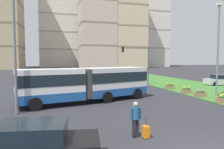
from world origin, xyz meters
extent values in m
cube|color=white|center=(-0.48, 12.15, 1.73)|extent=(6.49, 4.30, 2.55)
cube|color=#1E519E|center=(-0.48, 12.15, 0.80)|extent=(6.51, 4.33, 0.70)
cube|color=#19232D|center=(-0.48, 12.15, 2.15)|extent=(6.54, 4.35, 0.90)
cube|color=white|center=(-6.34, 10.52, 1.73)|extent=(5.62, 3.56, 2.55)
cube|color=#1E519E|center=(-6.34, 10.52, 0.80)|extent=(5.64, 3.58, 0.70)
cube|color=#19232D|center=(-6.34, 10.52, 2.15)|extent=(5.66, 3.61, 0.90)
cylinder|color=#383838|center=(-3.32, 11.18, 1.72)|extent=(2.40, 2.40, 2.45)
cylinder|color=black|center=(0.82, 13.91, 0.50)|extent=(1.04, 0.59, 1.00)
cylinder|color=black|center=(1.63, 11.55, 0.50)|extent=(1.04, 0.59, 1.00)
cylinder|color=black|center=(-2.39, 12.82, 0.50)|extent=(1.04, 0.59, 1.00)
cylinder|color=black|center=(-1.59, 10.45, 0.50)|extent=(1.04, 0.59, 1.00)
cylinder|color=black|center=(-7.88, 11.46, 0.50)|extent=(1.04, 0.49, 1.00)
cylinder|color=black|center=(-7.34, 9.02, 0.50)|extent=(1.04, 0.49, 1.00)
sphere|color=#F9EFC6|center=(2.09, 13.98, 0.80)|extent=(0.24, 0.24, 0.24)
sphere|color=#F9EFC6|center=(2.67, 12.27, 0.80)|extent=(0.24, 0.24, 0.24)
cube|color=black|center=(-6.65, 0.55, 1.28)|extent=(2.59, 1.99, 0.60)
cylinder|color=black|center=(-4.89, 1.21, 0.32)|extent=(0.66, 0.31, 0.64)
cylinder|color=black|center=(-7.86, 1.63, 0.32)|extent=(0.66, 0.31, 0.64)
cube|color=#19234C|center=(-6.00, 21.42, 0.58)|extent=(4.57, 2.26, 0.80)
cube|color=black|center=(-6.15, 21.40, 1.28)|extent=(2.54, 1.92, 0.60)
cylinder|color=black|center=(-4.60, 22.47, 0.32)|extent=(0.66, 0.29, 0.64)
cylinder|color=black|center=(-4.41, 20.68, 0.32)|extent=(0.66, 0.29, 0.64)
cylinder|color=black|center=(-7.59, 22.15, 0.32)|extent=(0.66, 0.29, 0.64)
cylinder|color=black|center=(-7.40, 20.36, 0.32)|extent=(0.66, 0.29, 0.64)
cube|color=#B7BABF|center=(17.34, 18.37, 0.58)|extent=(4.52, 2.13, 0.80)
cube|color=black|center=(17.49, 18.36, 1.28)|extent=(2.50, 1.85, 0.60)
cylinder|color=black|center=(15.77, 17.58, 0.32)|extent=(0.65, 0.27, 0.64)
cylinder|color=black|center=(15.91, 19.38, 0.32)|extent=(0.65, 0.27, 0.64)
cylinder|color=black|center=(-2.04, 2.29, 0.45)|extent=(0.16, 0.16, 0.90)
cylinder|color=black|center=(-2.24, 2.25, 0.45)|extent=(0.16, 0.16, 0.90)
cylinder|color=#23517A|center=(-2.14, 2.27, 1.20)|extent=(0.36, 0.36, 0.60)
sphere|color=tan|center=(-2.14, 2.27, 1.62)|extent=(0.24, 0.24, 0.24)
cylinder|color=#23517A|center=(-1.91, 2.31, 1.15)|extent=(0.10, 0.10, 0.55)
cylinder|color=#23517A|center=(-2.38, 2.23, 1.15)|extent=(0.10, 0.10, 0.55)
cube|color=orange|center=(-1.69, 2.07, 0.31)|extent=(0.30, 0.40, 0.56)
cylinder|color=black|center=(-1.69, 2.07, 0.80)|extent=(0.03, 0.03, 0.40)
cube|color=#937051|center=(7.94, 7.65, 0.30)|extent=(1.10, 0.56, 0.44)
ellipsoid|color=#2D6B28|center=(7.94, 7.65, 0.62)|extent=(0.99, 0.50, 0.28)
sphere|color=yellow|center=(7.66, 7.65, 0.72)|extent=(0.20, 0.20, 0.20)
sphere|color=yellow|center=(7.94, 7.73, 0.72)|extent=(0.20, 0.20, 0.20)
cube|color=#937051|center=(7.94, 10.61, 0.30)|extent=(1.10, 0.56, 0.44)
ellipsoid|color=#2D6B28|center=(7.94, 10.61, 0.62)|extent=(0.99, 0.50, 0.28)
sphere|color=#D14C99|center=(7.66, 10.61, 0.72)|extent=(0.20, 0.20, 0.20)
sphere|color=#D14C99|center=(7.94, 10.69, 0.72)|extent=(0.20, 0.20, 0.20)
sphere|color=#D14C99|center=(8.22, 10.55, 0.72)|extent=(0.20, 0.20, 0.20)
cube|color=#937051|center=(7.94, 12.91, 0.30)|extent=(1.10, 0.56, 0.44)
ellipsoid|color=#2D6B28|center=(7.94, 12.91, 0.62)|extent=(0.99, 0.50, 0.28)
sphere|color=yellow|center=(7.66, 12.91, 0.72)|extent=(0.20, 0.20, 0.20)
sphere|color=yellow|center=(7.94, 12.99, 0.72)|extent=(0.20, 0.20, 0.20)
sphere|color=yellow|center=(8.22, 12.85, 0.72)|extent=(0.20, 0.20, 0.20)
cube|color=#937051|center=(7.94, 16.47, 0.30)|extent=(1.10, 0.56, 0.44)
ellipsoid|color=#2D6B28|center=(7.94, 16.47, 0.62)|extent=(0.99, 0.50, 0.28)
sphere|color=orange|center=(7.66, 16.47, 0.72)|extent=(0.20, 0.20, 0.20)
sphere|color=orange|center=(7.94, 16.55, 0.72)|extent=(0.20, 0.20, 0.20)
sphere|color=orange|center=(8.22, 16.41, 0.72)|extent=(0.20, 0.20, 0.20)
cylinder|color=#474C51|center=(7.54, 22.00, 2.83)|extent=(0.16, 0.16, 5.67)
cylinder|color=#474C51|center=(5.37, 22.00, 5.47)|extent=(4.33, 0.10, 0.10)
cube|color=black|center=(3.51, 22.00, 5.27)|extent=(0.28, 0.28, 0.80)
sphere|color=red|center=(3.51, 22.00, 5.52)|extent=(0.16, 0.16, 0.16)
sphere|color=yellow|center=(3.51, 22.00, 5.26)|extent=(0.16, 0.16, 0.16)
sphere|color=green|center=(3.51, 22.00, 5.00)|extent=(0.16, 0.16, 0.16)
cylinder|color=slate|center=(-8.50, 8.41, 4.07)|extent=(0.18, 0.18, 8.14)
cylinder|color=slate|center=(9.84, 10.59, 4.56)|extent=(0.18, 0.18, 9.12)
cube|color=white|center=(9.84, 10.59, 9.22)|extent=(0.70, 0.28, 0.20)
cube|color=silver|center=(-4.31, 111.93, 17.96)|extent=(20.45, 17.60, 35.92)
cube|color=#A4A099|center=(-4.31, 111.93, 9.33)|extent=(20.65, 17.80, 0.70)
cube|color=#A4A099|center=(-4.31, 111.93, 18.31)|extent=(20.65, 17.80, 0.70)
cube|color=#A4A099|center=(-4.31, 111.93, 27.29)|extent=(20.65, 17.80, 0.70)
cube|color=#C6B299|center=(12.40, 90.09, 24.81)|extent=(15.82, 15.43, 49.62)
cube|color=gray|center=(12.40, 90.09, 10.27)|extent=(16.02, 15.63, 0.70)
cube|color=gray|center=(12.40, 90.09, 20.20)|extent=(16.02, 15.63, 0.70)
cube|color=gray|center=(12.40, 90.09, 30.12)|extent=(16.02, 15.63, 0.70)
cube|color=beige|center=(25.61, 91.07, 19.19)|extent=(19.20, 17.01, 38.37)
cube|color=#9C8D6E|center=(25.61, 91.07, 9.94)|extent=(19.40, 17.21, 0.70)
cube|color=#9C8D6E|center=(25.61, 91.07, 19.54)|extent=(19.40, 17.21, 0.70)
cube|color=#9C8D6E|center=(25.61, 91.07, 29.13)|extent=(19.40, 17.21, 0.70)
cube|color=silver|center=(45.76, 100.10, 19.43)|extent=(14.07, 14.11, 38.86)
cube|color=#A4A099|center=(45.76, 100.10, 10.06)|extent=(14.27, 14.31, 0.70)
cube|color=#A4A099|center=(45.76, 100.10, 19.78)|extent=(14.27, 14.31, 0.70)
cube|color=#A4A099|center=(45.76, 100.10, 29.49)|extent=(14.27, 14.31, 0.70)
camera|label=1|loc=(-5.72, -6.89, 3.73)|focal=33.28mm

